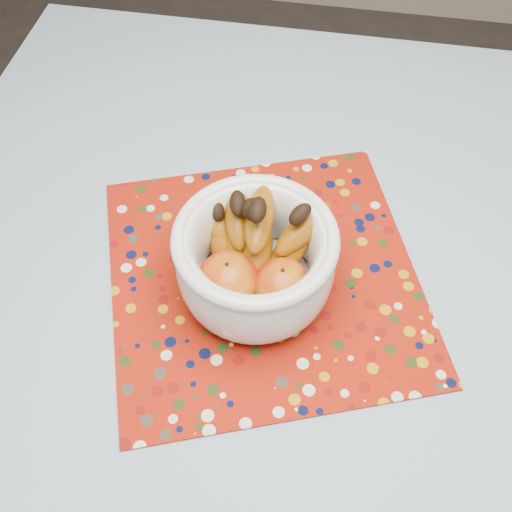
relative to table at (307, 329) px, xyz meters
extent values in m
plane|color=#2D2826|center=(0.00, 0.00, -0.67)|extent=(4.00, 4.00, 0.00)
cube|color=brown|center=(0.00, 0.00, 0.06)|extent=(1.20, 1.20, 0.04)
cylinder|color=brown|center=(-0.53, 0.53, -0.32)|extent=(0.06, 0.06, 0.71)
cube|color=#6687AB|center=(0.00, 0.00, 0.08)|extent=(1.32, 1.32, 0.01)
cube|color=maroon|center=(-0.08, 0.03, 0.09)|extent=(0.58, 0.58, 0.00)
cylinder|color=silver|center=(-0.08, 0.00, 0.10)|extent=(0.11, 0.11, 0.01)
cylinder|color=silver|center=(-0.08, 0.00, 0.11)|extent=(0.16, 0.16, 0.01)
torus|color=silver|center=(-0.08, 0.00, 0.22)|extent=(0.22, 0.22, 0.02)
ellipsoid|color=maroon|center=(-0.12, -0.03, 0.15)|extent=(0.09, 0.09, 0.08)
ellipsoid|color=maroon|center=(-0.04, -0.02, 0.15)|extent=(0.08, 0.08, 0.07)
sphere|color=black|center=(-0.09, 0.04, 0.22)|extent=(0.03, 0.03, 0.03)
camera|label=1|loc=(0.00, -0.46, 0.83)|focal=42.00mm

